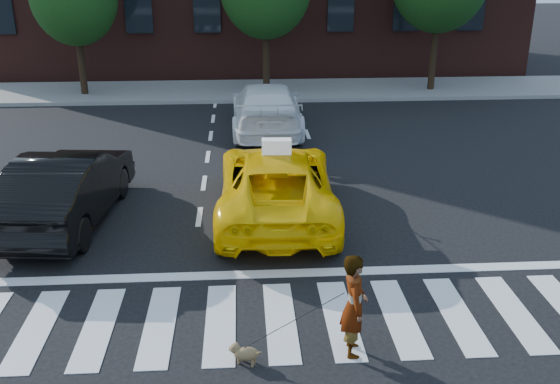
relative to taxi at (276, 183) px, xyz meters
name	(u,v)px	position (x,y,z in m)	size (l,w,h in m)	color
ground	(281,321)	(-0.18, -4.46, -0.78)	(120.00, 120.00, 0.00)	black
crosswalk	(281,320)	(-0.18, -4.46, -0.77)	(13.00, 2.40, 0.01)	silver
stop_line	(275,274)	(-0.18, -2.86, -0.77)	(12.00, 0.30, 0.01)	silver
sidewalk_far	(254,90)	(-0.18, 13.04, -0.70)	(30.00, 4.00, 0.15)	slate
taxi	(276,183)	(0.00, 0.00, 0.00)	(2.58, 5.59, 1.55)	#FFC905
black_sedan	(67,187)	(-4.68, -0.09, 0.05)	(1.74, 5.00, 1.65)	black
white_suv	(266,108)	(0.08, 7.01, 0.03)	(2.26, 5.57, 1.62)	white
woman	(354,305)	(0.86, -5.38, 0.05)	(0.61, 0.40, 1.66)	#999999
dog	(244,353)	(-0.80, -5.54, -0.60)	(0.51, 0.34, 0.30)	olive
taxi_sign	(276,146)	(0.00, -0.20, 0.94)	(0.65, 0.28, 0.32)	white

